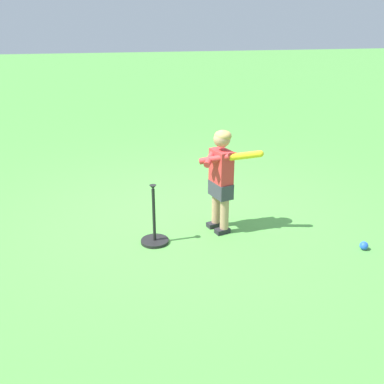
{
  "coord_description": "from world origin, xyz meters",
  "views": [
    {
      "loc": [
        -4.7,
        0.7,
        2.21
      ],
      "look_at": [
        -0.42,
        -0.04,
        0.45
      ],
      "focal_mm": 43.07,
      "sensor_mm": 36.0,
      "label": 1
    }
  ],
  "objects_px": {
    "play_ball_behind_batter": "(235,155)",
    "play_ball_by_bucket": "(364,246)",
    "batting_tee": "(155,233)",
    "child_batter": "(222,172)"
  },
  "relations": [
    {
      "from": "play_ball_by_bucket",
      "to": "play_ball_behind_batter",
      "type": "height_order",
      "value": "play_ball_behind_batter"
    },
    {
      "from": "child_batter",
      "to": "batting_tee",
      "type": "xyz_separation_m",
      "value": [
        -0.17,
        0.71,
        -0.55
      ]
    },
    {
      "from": "play_ball_behind_batter",
      "to": "batting_tee",
      "type": "xyz_separation_m",
      "value": [
        -2.56,
        1.51,
        0.06
      ]
    },
    {
      "from": "child_batter",
      "to": "play_ball_behind_batter",
      "type": "relative_size",
      "value": 11.9
    },
    {
      "from": "batting_tee",
      "to": "play_ball_by_bucket",
      "type": "bearing_deg",
      "value": -103.75
    },
    {
      "from": "play_ball_by_bucket",
      "to": "play_ball_behind_batter",
      "type": "relative_size",
      "value": 0.91
    },
    {
      "from": "play_ball_behind_batter",
      "to": "play_ball_by_bucket",
      "type": "bearing_deg",
      "value": -170.82
    },
    {
      "from": "play_ball_by_bucket",
      "to": "play_ball_behind_batter",
      "type": "xyz_separation_m",
      "value": [
        3.05,
        0.49,
        0.0
      ]
    },
    {
      "from": "play_ball_behind_batter",
      "to": "batting_tee",
      "type": "relative_size",
      "value": 0.15
    },
    {
      "from": "play_ball_by_bucket",
      "to": "batting_tee",
      "type": "height_order",
      "value": "batting_tee"
    }
  ]
}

